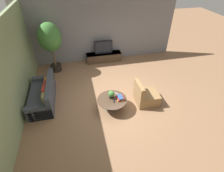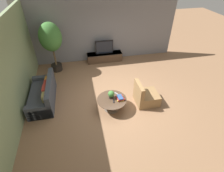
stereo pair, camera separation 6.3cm
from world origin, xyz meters
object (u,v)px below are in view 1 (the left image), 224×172
at_px(potted_palm_tall, 50,39).
at_px(television, 104,47).
at_px(coffee_table, 112,102).
at_px(couch_by_wall, 43,95).
at_px(media_console, 104,57).
at_px(armchair_wicker, 145,96).
at_px(potted_plant_tabletop, 111,94).

bearing_deg(potted_palm_tall, television, 10.14).
xyz_separation_m(coffee_table, couch_by_wall, (-2.37, 0.90, -0.01)).
xyz_separation_m(media_console, coffee_table, (-0.34, -3.48, 0.07)).
relative_size(armchair_wicker, potted_plant_tabletop, 2.97).
distance_m(television, potted_plant_tabletop, 3.42).
bearing_deg(potted_palm_tall, media_console, 10.18).
bearing_deg(coffee_table, couch_by_wall, 159.30).
height_order(television, couch_by_wall, television).
distance_m(couch_by_wall, potted_palm_tall, 2.52).
relative_size(television, coffee_table, 0.85).
height_order(couch_by_wall, armchair_wicker, armchair_wicker).
height_order(television, armchair_wicker, television).
xyz_separation_m(potted_palm_tall, potted_plant_tabletop, (2.00, -2.98, -0.96)).
distance_m(media_console, couch_by_wall, 3.75).
relative_size(coffee_table, potted_palm_tall, 0.46).
height_order(coffee_table, potted_palm_tall, potted_palm_tall).
relative_size(media_console, armchair_wicker, 2.05).
bearing_deg(couch_by_wall, armchair_wicker, 77.16).
relative_size(media_console, coffee_table, 1.71).
height_order(media_console, coffee_table, media_console).
relative_size(media_console, couch_by_wall, 0.91).
distance_m(armchair_wicker, potted_plant_tabletop, 1.30).
bearing_deg(potted_plant_tabletop, media_console, 84.16).
bearing_deg(coffee_table, media_console, 84.40).
distance_m(media_console, coffee_table, 3.50).
bearing_deg(television, media_console, 90.00).
distance_m(media_console, potted_plant_tabletop, 3.44).
xyz_separation_m(coffee_table, armchair_wicker, (1.26, 0.07, -0.02)).
bearing_deg(armchair_wicker, potted_palm_tall, 47.54).
bearing_deg(media_console, couch_by_wall, -136.37).
bearing_deg(couch_by_wall, television, 133.61).
distance_m(potted_palm_tall, potted_plant_tabletop, 3.72).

